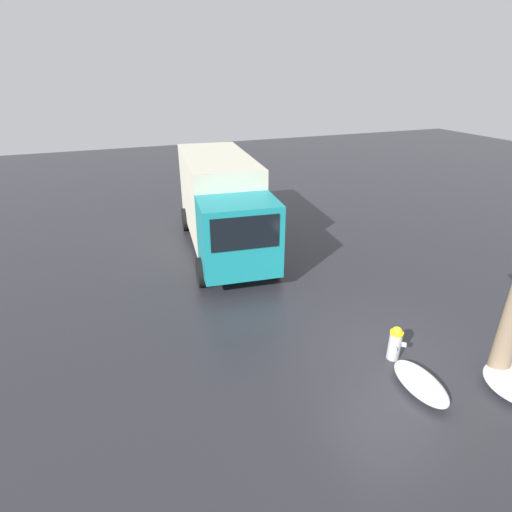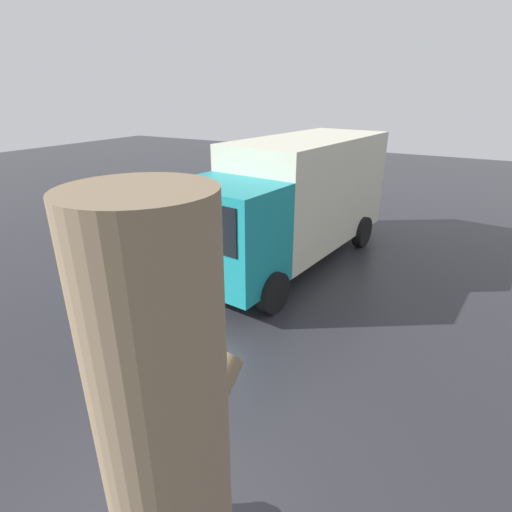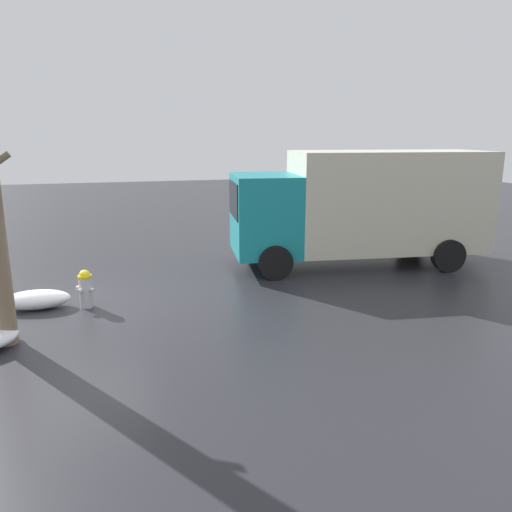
# 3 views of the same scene
# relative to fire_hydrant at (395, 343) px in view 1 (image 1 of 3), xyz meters

# --- Properties ---
(ground_plane) EXTENTS (60.00, 60.00, 0.00)m
(ground_plane) POSITION_rel_fire_hydrant_xyz_m (0.00, 0.00, -0.43)
(ground_plane) COLOR #28282D
(fire_hydrant) EXTENTS (0.43, 0.41, 0.84)m
(fire_hydrant) POSITION_rel_fire_hydrant_xyz_m (0.00, 0.00, 0.00)
(fire_hydrant) COLOR #B7B7BC
(fire_hydrant) RESTS_ON ground_plane
(delivery_truck) EXTENTS (7.31, 3.18, 3.22)m
(delivery_truck) POSITION_rel_fire_hydrant_xyz_m (7.48, 1.78, 1.32)
(delivery_truck) COLOR teal
(delivery_truck) RESTS_ON ground_plane
(snow_pile_by_hydrant) EXTENTS (1.41, 0.67, 0.41)m
(snow_pile_by_hydrant) POSITION_rel_fire_hydrant_xyz_m (-1.04, 0.16, -0.22)
(snow_pile_by_hydrant) COLOR white
(snow_pile_by_hydrant) RESTS_ON ground_plane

